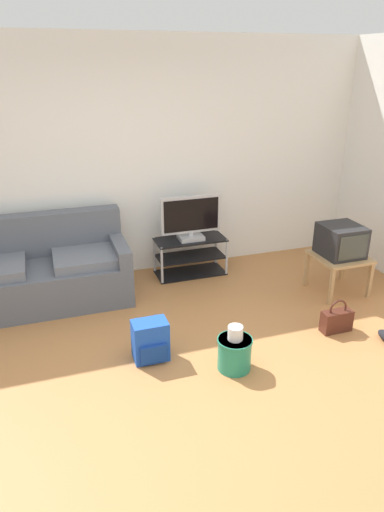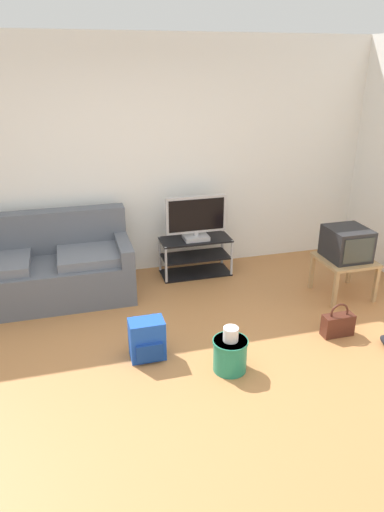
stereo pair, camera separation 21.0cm
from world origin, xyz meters
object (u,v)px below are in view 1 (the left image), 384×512
couch (41,272)px  flat_tv (191,219)px  crt_tv (341,240)px  handbag (337,320)px  tv_stand (190,256)px  side_table (339,261)px  cleaning_bucket (235,351)px  backpack (150,341)px

couch → flat_tv: flat_tv is taller
crt_tv → couch: bearing=165.7°
flat_tv → handbag: size_ratio=2.14×
tv_stand → flat_tv: (0.00, -0.02, 0.49)m
side_table → cleaning_bucket: bearing=-150.2°
flat_tv → crt_tv: flat_tv is taller
crt_tv → cleaning_bucket: 1.97m
handbag → cleaning_bucket: size_ratio=0.83×
flat_tv → cleaning_bucket: 1.99m
couch → flat_tv: size_ratio=2.52×
backpack → cleaning_bucket: 0.73m
flat_tv → handbag: 2.00m
tv_stand → flat_tv: size_ratio=1.16×
cleaning_bucket → backpack: bearing=150.5°
tv_stand → crt_tv: 1.75m
tv_stand → backpack: 1.80m
backpack → tv_stand: bearing=52.6°
couch → tv_stand: size_ratio=2.17×
couch → handbag: (2.64, -1.54, -0.22)m
tv_stand → flat_tv: 0.49m
side_table → cleaning_bucket: side_table is taller
flat_tv → backpack: flat_tv is taller
couch → flat_tv: 1.77m
couch → crt_tv: (3.14, -0.80, 0.27)m
backpack → handbag: bearing=-12.1°
handbag → cleaning_bucket: cleaning_bucket is taller
crt_tv → backpack: (-2.29, -0.61, -0.43)m
couch → handbag: 3.06m
couch → crt_tv: 3.25m
flat_tv → cleaning_bucket: size_ratio=1.77×
tv_stand → couch: bearing=-174.9°
crt_tv → cleaning_bucket: (-1.66, -0.97, -0.44)m
tv_stand → backpack: (-0.88, -1.56, -0.05)m
backpack → cleaning_bucket: (0.63, -0.36, -0.01)m
side_table → cleaning_bucket: (-1.66, -0.95, -0.20)m
side_table → crt_tv: crt_tv is taller
couch → side_table: 3.24m
tv_stand → crt_tv: size_ratio=1.90×
flat_tv → couch: bearing=-175.6°
flat_tv → crt_tv: 1.70m
flat_tv → backpack: 1.85m
tv_stand → handbag: (0.92, -1.69, -0.11)m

